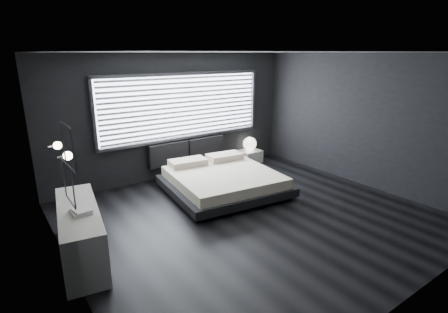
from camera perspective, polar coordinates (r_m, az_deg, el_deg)
room at (r=5.85m, az=4.84°, el=2.76°), size 6.04×6.00×2.80m
window at (r=8.11m, az=-6.48°, el=8.10°), size 4.14×0.09×1.52m
headboard at (r=8.29m, az=-5.94°, el=0.95°), size 1.96×0.16×0.52m
sconce_near at (r=4.60m, az=-24.19°, el=0.10°), size 0.18×0.11×0.11m
sconce_far at (r=5.18m, az=-25.57°, el=1.63°), size 0.18×0.11×0.11m
wall_art_upper at (r=3.95m, az=-24.09°, el=1.34°), size 0.01×0.48×0.48m
wall_art_lower at (r=4.32m, az=-24.06°, el=-3.98°), size 0.01×0.48×0.48m
bed at (r=7.23m, az=-0.21°, el=-3.84°), size 2.46×2.37×0.58m
nightstand at (r=9.27m, az=4.23°, el=0.05°), size 0.57×0.48×0.32m
orb_lamp at (r=9.21m, az=4.22°, el=2.11°), size 0.35×0.35×0.35m
dresser at (r=5.40m, az=-22.34°, el=-11.40°), size 0.82×1.92×0.74m
book_stack at (r=5.06m, az=-22.33°, el=-8.22°), size 0.25×0.33×0.06m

